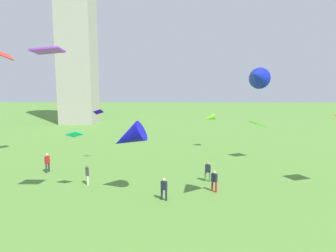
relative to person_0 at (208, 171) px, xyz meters
name	(u,v)px	position (x,y,z in m)	size (l,w,h in m)	color
person_0	(208,171)	(0.00, 0.00, 0.00)	(0.49, 0.37, 1.65)	#51754C
person_1	(47,162)	(-14.31, 2.36, 0.06)	(0.35, 0.53, 1.75)	#2D3338
person_2	(164,188)	(-3.50, -4.04, -0.04)	(0.47, 0.40, 1.58)	#1E2333
person_3	(214,180)	(0.21, -2.34, -0.02)	(0.47, 0.47, 1.62)	red
person_4	(87,174)	(-9.74, -0.90, -0.05)	(0.37, 0.46, 1.56)	silver
kite_flying_1	(75,134)	(-10.01, -2.71, 3.47)	(1.36, 1.12, 0.65)	#0DCAA2
kite_flying_2	(4,55)	(-20.14, 7.04, 9.99)	(1.55, 2.02, 1.13)	red
kite_flying_3	(48,51)	(-10.34, -5.87, 9.06)	(1.82, 1.28, 0.37)	#9533E5
kite_flying_4	(258,124)	(6.02, 7.26, 2.87)	(1.90, 1.83, 0.76)	#2DC713
kite_flying_5	(128,137)	(-6.04, -3.12, 3.34)	(2.88, 1.95, 2.41)	#100FBD
kite_flying_6	(210,118)	(1.65, 12.71, 2.91)	(1.50, 0.97, 1.20)	#81ED33
kite_flying_7	(257,76)	(1.87, -6.64, 7.54)	(1.99, 2.28, 1.47)	#0E1CBB
kite_flying_8	(98,112)	(-10.32, 5.67, 4.29)	(1.03, 0.70, 0.61)	#2106C3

